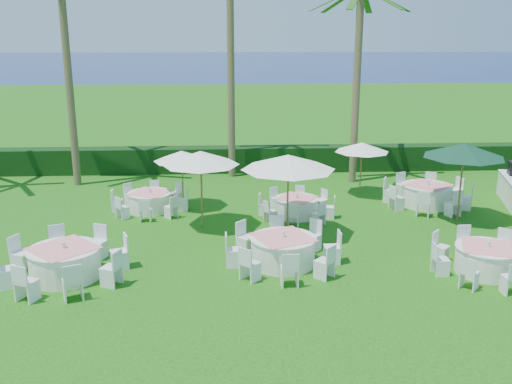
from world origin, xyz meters
TOP-DOWN VIEW (x-y plane):
  - ground at (0.00, 0.00)m, footprint 120.00×120.00m
  - hedge at (0.00, 12.00)m, footprint 34.00×1.00m
  - ocean at (0.00, 102.00)m, footprint 260.00×260.00m
  - banquet_table_a at (-6.15, -0.18)m, footprint 3.37×3.37m
  - banquet_table_b at (-0.05, 0.41)m, footprint 3.36×3.36m
  - banquet_table_c at (5.61, -0.49)m, footprint 3.10×3.10m
  - banquet_table_d at (-4.57, 5.83)m, footprint 2.87×2.87m
  - banquet_table_e at (0.89, 4.88)m, footprint 2.80×2.80m
  - banquet_table_f at (6.13, 5.94)m, footprint 3.27×3.27m
  - umbrella_a at (-2.52, 3.80)m, footprint 2.61×2.61m
  - umbrella_b at (0.32, 2.72)m, footprint 3.06×3.06m
  - umbrella_c at (-3.34, 6.13)m, footprint 2.14×2.14m
  - umbrella_d at (3.87, 7.57)m, footprint 2.23×2.23m
  - umbrella_green at (6.62, 4.08)m, footprint 2.85×2.85m
  - palm_a at (-8.28, 9.88)m, footprint 4.38×4.23m
  - palm_b at (-1.40, 11.05)m, footprint 4.40×3.96m
  - palm_d at (4.04, 9.79)m, footprint 4.40×4.14m

SIDE VIEW (x-z plane):
  - ground at x=0.00m, z-range 0.00..0.00m
  - ocean at x=0.00m, z-range 0.00..0.00m
  - banquet_table_e at x=0.89m, z-range -0.06..0.80m
  - banquet_table_d at x=-4.57m, z-range -0.06..0.82m
  - banquet_table_c at x=5.61m, z-range -0.06..0.88m
  - banquet_table_f at x=6.13m, z-range -0.06..0.94m
  - banquet_table_b at x=-0.05m, z-range -0.06..0.95m
  - banquet_table_a at x=-6.15m, z-range -0.06..0.98m
  - hedge at x=0.00m, z-range 0.00..1.20m
  - umbrella_d at x=3.87m, z-range 0.91..3.13m
  - umbrella_c at x=-3.34m, z-range 0.92..3.17m
  - umbrella_a at x=-2.52m, z-range 1.12..3.83m
  - umbrella_b at x=0.32m, z-range 1.15..3.92m
  - umbrella_green at x=6.62m, z-range 1.16..3.99m
  - palm_d at x=4.04m, z-range 0.45..8.82m
  - palm_a at x=-8.28m, z-range 0.46..9.41m
  - palm_b at x=-1.40m, z-range 0.46..9.93m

